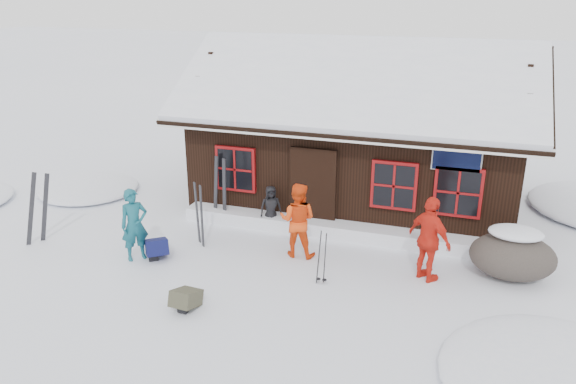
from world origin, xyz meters
name	(u,v)px	position (x,y,z in m)	size (l,w,h in m)	color
ground	(240,268)	(0.00, 0.00, 0.00)	(120.00, 120.00, 0.00)	white
mountain_hut	(360,143)	(1.50, 4.98, 1.58)	(8.90, 6.09, 4.42)	black
snow_drift	(335,229)	(1.50, 2.25, 0.17)	(7.60, 0.60, 0.35)	white
snow_mounds	(337,243)	(1.65, 1.86, 0.00)	(20.60, 13.20, 0.48)	white
skier_teal	(134,225)	(-2.31, -0.27, 0.80)	(0.58, 0.38, 1.60)	#155663
skier_orange_left	(298,220)	(0.96, 0.99, 0.84)	(0.81, 0.63, 1.67)	#F04510
skier_orange_right	(429,240)	(3.77, 0.75, 0.89)	(1.04, 0.43, 1.78)	red
skier_crouched	(271,207)	(-0.09, 2.19, 0.55)	(0.53, 0.35, 1.09)	black
boulder	(513,255)	(5.39, 1.39, 0.50)	(1.69, 1.27, 0.99)	#48403A
ski_pair_left	(38,209)	(-4.87, -0.22, 0.83)	(0.62, 0.43, 1.74)	black
ski_pair_mid	(199,216)	(-1.33, 0.84, 0.71)	(0.31, 0.26, 1.52)	black
ski_pair_right	(220,191)	(-1.44, 2.20, 0.82)	(0.47, 0.19, 1.75)	black
ski_poles	(322,259)	(1.79, -0.06, 0.54)	(0.21, 0.10, 1.17)	black
backpack_blue	(157,250)	(-1.92, -0.09, 0.17)	(0.46, 0.61, 0.33)	#0F1242
backpack_olive	(186,302)	(-0.32, -1.76, 0.15)	(0.41, 0.55, 0.30)	#41402E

